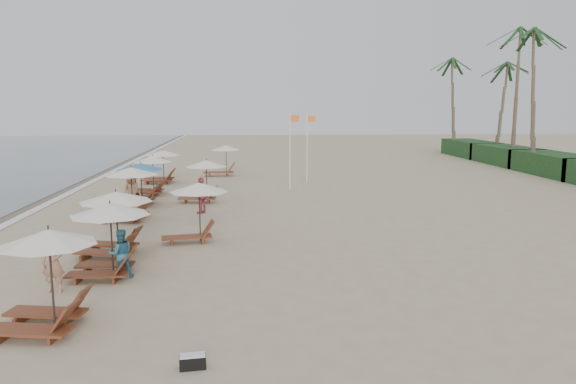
{
  "coord_description": "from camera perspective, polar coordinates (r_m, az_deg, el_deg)",
  "views": [
    {
      "loc": [
        -0.87,
        -15.83,
        5.05
      ],
      "look_at": [
        1.0,
        7.52,
        1.3
      ],
      "focal_mm": 33.48,
      "sensor_mm": 36.0,
      "label": 1
    }
  ],
  "objects": [
    {
      "name": "lounger_station_2",
      "position": [
        19.19,
        -18.28,
        -2.94
      ],
      "size": [
        2.67,
        2.46,
        2.21
      ],
      "color": "maroon",
      "rests_on": "ground"
    },
    {
      "name": "ground",
      "position": [
        16.64,
        -1.38,
        -8.58
      ],
      "size": [
        160.0,
        160.0,
        0.0
      ],
      "primitive_type": "plane",
      "color": "tan",
      "rests_on": "ground"
    },
    {
      "name": "beachgoer_far_b",
      "position": [
        26.97,
        -16.25,
        -0.02
      ],
      "size": [
        1.09,
        1.07,
        1.9
      ],
      "primitive_type": "imported",
      "rotation": [
        0.0,
        0.0,
        0.75
      ],
      "color": "tan",
      "rests_on": "ground"
    },
    {
      "name": "beachgoer_far_a",
      "position": [
        25.77,
        -9.14,
        -0.35
      ],
      "size": [
        0.95,
        1.07,
        1.74
      ],
      "primitive_type": "imported",
      "rotation": [
        0.0,
        0.0,
        4.08
      ],
      "color": "#B4484F",
      "rests_on": "ground"
    },
    {
      "name": "flag_pole_near",
      "position": [
        32.66,
        0.27,
        4.81
      ],
      "size": [
        0.59,
        0.08,
        4.72
      ],
      "color": "silver",
      "rests_on": "ground"
    },
    {
      "name": "flag_pole_far",
      "position": [
        36.04,
        2.1,
        5.14
      ],
      "size": [
        0.59,
        0.08,
        4.63
      ],
      "color": "silver",
      "rests_on": "ground"
    },
    {
      "name": "inland_station_2",
      "position": [
        39.52,
        -7.0,
        3.54
      ],
      "size": [
        2.86,
        2.24,
        2.22
      ],
      "color": "maroon",
      "rests_on": "ground"
    },
    {
      "name": "lounger_station_1",
      "position": [
        16.83,
        -18.81,
        -4.42
      ],
      "size": [
        2.46,
        2.35,
        2.23
      ],
      "color": "maroon",
      "rests_on": "ground"
    },
    {
      "name": "beachgoer_mid_a",
      "position": [
        16.72,
        -17.34,
        -6.27
      ],
      "size": [
        0.85,
        0.75,
        1.48
      ],
      "primitive_type": "imported",
      "rotation": [
        0.0,
        0.0,
        3.45
      ],
      "color": "teal",
      "rests_on": "ground"
    },
    {
      "name": "lounger_station_3",
      "position": [
        24.91,
        -16.73,
        -0.1
      ],
      "size": [
        2.67,
        2.41,
        2.39
      ],
      "color": "maroon",
      "rests_on": "ground"
    },
    {
      "name": "beachgoer_near",
      "position": [
        16.04,
        -23.66,
        -6.86
      ],
      "size": [
        0.65,
        0.45,
        1.71
      ],
      "primitive_type": "imported",
      "rotation": [
        0.0,
        0.0,
        -0.06
      ],
      "color": "tan",
      "rests_on": "ground"
    },
    {
      "name": "lounger_station_6",
      "position": [
        36.59,
        -13.44,
        2.68
      ],
      "size": [
        2.67,
        2.37,
        2.18
      ],
      "color": "maroon",
      "rests_on": "ground"
    },
    {
      "name": "lounger_station_5",
      "position": [
        31.85,
        -14.44,
        1.92
      ],
      "size": [
        2.46,
        2.26,
        2.23
      ],
      "color": "maroon",
      "rests_on": "ground"
    },
    {
      "name": "duffel_bag",
      "position": [
        11.1,
        -10.09,
        -17.29
      ],
      "size": [
        0.54,
        0.31,
        0.28
      ],
      "color": "black",
      "rests_on": "ground"
    },
    {
      "name": "lounger_station_0",
      "position": [
        13.38,
        -24.67,
        -8.62
      ],
      "size": [
        2.45,
        2.11,
        2.36
      ],
      "color": "maroon",
      "rests_on": "ground"
    },
    {
      "name": "inland_station_1",
      "position": [
        28.71,
        -9.09,
        1.62
      ],
      "size": [
        2.69,
        2.24,
        2.22
      ],
      "color": "maroon",
      "rests_on": "ground"
    },
    {
      "name": "foam_line",
      "position": [
        28.27,
        -25.95,
        -2.1
      ],
      "size": [
        0.5,
        140.0,
        0.02
      ],
      "primitive_type": "cube",
      "color": "white",
      "rests_on": "ground"
    },
    {
      "name": "lounger_station_4",
      "position": [
        28.48,
        -15.77,
        0.86
      ],
      "size": [
        2.7,
        2.44,
        2.2
      ],
      "color": "maroon",
      "rests_on": "ground"
    },
    {
      "name": "inland_station_0",
      "position": [
        20.33,
        -9.91,
        -1.28
      ],
      "size": [
        2.62,
        2.24,
        2.22
      ],
      "color": "maroon",
      "rests_on": "ground"
    }
  ]
}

